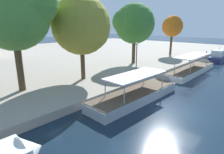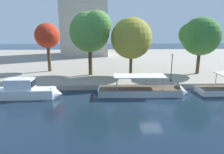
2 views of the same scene
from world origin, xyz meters
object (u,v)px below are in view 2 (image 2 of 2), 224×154
(motor_yacht_1, at_px, (29,92))
(lamp_post, at_px, (172,65))
(tour_boat_2, at_px, (147,92))
(tree_5, at_px, (131,39))
(tree_1, at_px, (199,36))
(tree_2, at_px, (47,36))
(tree_4, at_px, (91,30))

(motor_yacht_1, xyz_separation_m, lamp_post, (21.10, 4.81, 2.68))
(tour_boat_2, relative_size, tree_5, 1.24)
(lamp_post, relative_size, tree_5, 0.44)
(tree_1, height_order, tree_5, tree_1)
(tree_1, height_order, tree_2, tree_1)
(tour_boat_2, xyz_separation_m, tree_4, (-8.29, 9.32, 8.46))
(tour_boat_2, relative_size, tree_1, 1.22)
(motor_yacht_1, bearing_deg, tree_4, 51.50)
(lamp_post, height_order, tree_2, tree_2)
(tour_boat_2, bearing_deg, tree_4, 133.85)
(tree_1, distance_m, tree_2, 28.90)
(lamp_post, bearing_deg, tour_boat_2, -139.16)
(tree_2, distance_m, tree_5, 16.67)
(tree_4, relative_size, tree_5, 1.10)
(tree_1, relative_size, tree_2, 1.11)
(tour_boat_2, xyz_separation_m, lamp_post, (4.88, 4.21, 3.09))
(tree_1, bearing_deg, tree_2, 173.49)
(tour_boat_2, distance_m, tree_1, 17.14)
(tree_2, bearing_deg, tree_1, -6.51)
(tree_1, distance_m, tree_4, 20.03)
(motor_yacht_1, distance_m, tree_1, 30.70)
(motor_yacht_1, height_order, lamp_post, lamp_post)
(motor_yacht_1, bearing_deg, tour_boat_2, 2.24)
(tree_2, xyz_separation_m, tree_5, (15.88, -5.05, -0.51))
(tree_1, xyz_separation_m, tree_5, (-12.83, -1.78, -0.48))
(motor_yacht_1, relative_size, tree_1, 0.84)
(tour_boat_2, distance_m, tree_4, 15.08)
(motor_yacht_1, relative_size, tour_boat_2, 0.69)
(lamp_post, relative_size, tree_1, 0.43)
(motor_yacht_1, xyz_separation_m, tree_1, (27.91, 10.68, 7.02))
(tree_2, distance_m, tree_4, 9.67)
(lamp_post, relative_size, tree_4, 0.40)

